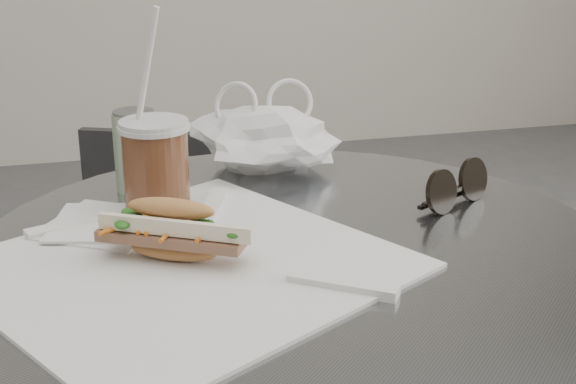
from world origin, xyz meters
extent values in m
cylinder|color=slate|center=(0.00, 0.20, 0.73)|extent=(0.76, 0.76, 0.02)
cylinder|color=#2F2F31|center=(-0.17, 0.80, 0.21)|extent=(0.06, 0.06, 0.42)
cylinder|color=#2F2F31|center=(-0.17, 0.80, 0.42)|extent=(0.36, 0.36, 0.02)
cube|color=#2F2F31|center=(-0.11, 0.95, 0.56)|extent=(0.27, 0.13, 0.25)
cube|color=white|center=(-0.13, 0.17, 0.74)|extent=(0.55, 0.54, 0.00)
ellipsoid|color=#C47B4A|center=(-0.14, 0.19, 0.76)|extent=(0.21, 0.16, 0.02)
cube|color=brown|center=(-0.14, 0.19, 0.77)|extent=(0.17, 0.12, 0.01)
ellipsoid|color=#C47B4A|center=(-0.14, 0.20, 0.79)|extent=(0.21, 0.16, 0.04)
cylinder|color=brown|center=(-0.14, 0.35, 0.79)|extent=(0.08, 0.08, 0.11)
cylinder|color=silver|center=(-0.14, 0.35, 0.86)|extent=(0.09, 0.09, 0.01)
cylinder|color=white|center=(-0.15, 0.35, 0.90)|extent=(0.05, 0.04, 0.20)
cylinder|color=black|center=(0.21, 0.26, 0.77)|extent=(0.06, 0.04, 0.06)
cylinder|color=black|center=(0.27, 0.29, 0.77)|extent=(0.06, 0.04, 0.06)
cube|color=black|center=(0.24, 0.27, 0.76)|extent=(0.02, 0.02, 0.01)
cube|color=white|center=(-0.21, 0.31, 0.74)|extent=(0.19, 0.19, 0.01)
cube|color=white|center=(-0.21, 0.31, 0.75)|extent=(0.15, 0.15, 0.00)
cylinder|color=#68A15E|center=(-0.16, 0.44, 0.79)|extent=(0.06, 0.06, 0.11)
cylinder|color=slate|center=(-0.16, 0.44, 0.85)|extent=(0.05, 0.05, 0.00)
camera|label=1|loc=(-0.22, -0.62, 1.11)|focal=50.00mm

